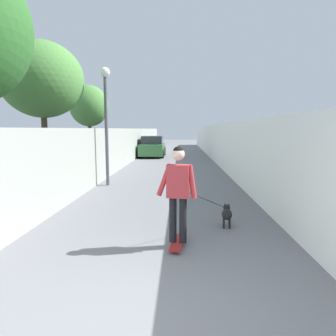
{
  "coord_description": "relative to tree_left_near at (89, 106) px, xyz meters",
  "views": [
    {
      "loc": [
        -2.72,
        -0.46,
        2.06
      ],
      "look_at": [
        5.28,
        -0.13,
        1.0
      ],
      "focal_mm": 31.61,
      "sensor_mm": 36.0,
      "label": 1
    }
  ],
  "objects": [
    {
      "name": "person_skateboarder",
      "position": [
        -10.72,
        -4.81,
        -2.17
      ],
      "size": [
        0.27,
        0.72,
        1.69
      ],
      "color": "black",
      "rests_on": "skateboard"
    },
    {
      "name": "ground_plane",
      "position": [
        1.0,
        -4.38,
        -3.24
      ],
      "size": [
        80.0,
        80.0,
        0.0
      ],
      "primitive_type": "plane",
      "color": "slate"
    },
    {
      "name": "car_near",
      "position": [
        6.26,
        -2.77,
        -2.53
      ],
      "size": [
        3.81,
        1.8,
        1.54
      ],
      "color": "#336B38",
      "rests_on": "ground"
    },
    {
      "name": "wall_left",
      "position": [
        -1.0,
        -1.62,
        -2.2
      ],
      "size": [
        48.0,
        0.3,
        2.09
      ],
      "primitive_type": "cube",
      "color": "#999E93",
      "rests_on": "ground"
    },
    {
      "name": "tree_left_far",
      "position": [
        -5.5,
        -0.1,
        0.47
      ],
      "size": [
        2.81,
        2.81,
        5.02
      ],
      "color": "brown",
      "rests_on": "ground"
    },
    {
      "name": "skateboard",
      "position": [
        -10.72,
        -4.81,
        -3.18
      ],
      "size": [
        0.82,
        0.31,
        0.08
      ],
      "color": "maroon",
      "rests_on": "ground"
    },
    {
      "name": "tree_left_near",
      "position": [
        0.0,
        0.0,
        0.0
      ],
      "size": [
        2.04,
        2.04,
        4.35
      ],
      "color": "brown",
      "rests_on": "ground"
    },
    {
      "name": "fence_right",
      "position": [
        -1.0,
        -7.14,
        -2.07
      ],
      "size": [
        48.0,
        0.3,
        2.35
      ],
      "primitive_type": "cube",
      "color": "white",
      "rests_on": "ground"
    },
    {
      "name": "lamp_post",
      "position": [
        -5.08,
        -2.17,
        -0.35
      ],
      "size": [
        0.36,
        0.36,
        4.22
      ],
      "color": "#4C4C51",
      "rests_on": "ground"
    },
    {
      "name": "dog",
      "position": [
        -9.57,
        -5.84,
        -2.97
      ],
      "size": [
        1.45,
        1.17,
        1.06
      ],
      "color": "black",
      "rests_on": "ground"
    }
  ]
}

